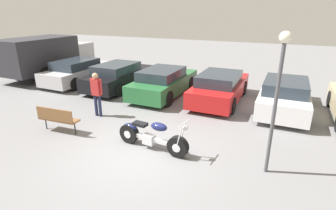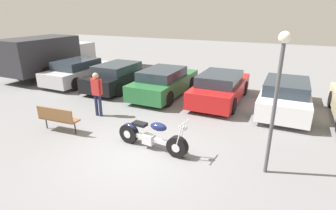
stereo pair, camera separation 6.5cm
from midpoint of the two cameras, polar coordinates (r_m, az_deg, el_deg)
The scene contains 11 objects.
ground_plane at distance 7.80m, azimuth -6.95°, elevation -10.28°, with size 60.00×60.00×0.00m, color slate.
motorcycle at distance 7.79m, azimuth -3.90°, elevation -6.87°, with size 2.33×0.68×1.07m.
parked_car_silver at distance 15.74m, azimuth -18.91°, elevation 6.90°, with size 1.89×4.46×1.33m.
parked_car_black at distance 14.11m, azimuth -10.70°, elevation 6.22°, with size 1.89×4.46×1.33m.
parked_car_green at distance 12.64m, azimuth -1.09°, elevation 4.98°, with size 1.89×4.46×1.33m.
parked_car_red at distance 12.01m, azimuth 11.07°, elevation 3.80°, with size 1.89×4.46×1.33m.
parked_car_white at distance 11.67m, azimuth 23.85°, elevation 1.96°, with size 1.89×4.46×1.33m.
delivery_truck at distance 17.86m, azimuth -25.06°, elevation 9.92°, with size 2.38×5.80×2.42m.
park_bench at distance 9.49m, azimuth -23.18°, elevation -2.51°, with size 1.46×0.50×0.89m.
lamp_post at distance 6.46m, azimuth 22.65°, elevation 4.41°, with size 0.26×0.26×3.49m.
person_standing at distance 10.33m, azimuth -15.47°, elevation 3.00°, with size 0.52×0.23×1.72m.
Camera 1 is at (3.60, -5.71, 3.90)m, focal length 28.00 mm.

